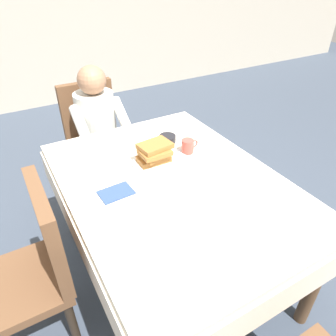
% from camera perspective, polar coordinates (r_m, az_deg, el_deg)
% --- Properties ---
extents(ground_plane, '(14.00, 14.00, 0.00)m').
position_cam_1_polar(ground_plane, '(2.21, 0.76, -17.98)').
color(ground_plane, '#3D4756').
extents(dining_table_main, '(1.12, 1.52, 0.74)m').
position_cam_1_polar(dining_table_main, '(1.75, 0.92, -4.72)').
color(dining_table_main, silver).
rests_on(dining_table_main, ground).
extents(chair_diner, '(0.44, 0.45, 0.93)m').
position_cam_1_polar(chair_diner, '(2.71, -13.33, 6.38)').
color(chair_diner, brown).
rests_on(chair_diner, ground).
extents(diner_person, '(0.40, 0.43, 1.12)m').
position_cam_1_polar(diner_person, '(2.51, -12.60, 7.79)').
color(diner_person, silver).
rests_on(diner_person, ground).
extents(chair_left_side, '(0.45, 0.44, 0.93)m').
position_cam_1_polar(chair_left_side, '(1.69, -23.24, -15.76)').
color(chair_left_side, brown).
rests_on(chair_left_side, ground).
extents(plate_breakfast, '(0.28, 0.28, 0.02)m').
position_cam_1_polar(plate_breakfast, '(1.83, -2.08, 0.97)').
color(plate_breakfast, white).
rests_on(plate_breakfast, dining_table_main).
extents(breakfast_stack, '(0.20, 0.16, 0.11)m').
position_cam_1_polar(breakfast_stack, '(1.79, -2.48, 2.80)').
color(breakfast_stack, '#A36B33').
rests_on(breakfast_stack, plate_breakfast).
extents(cup_coffee, '(0.11, 0.08, 0.08)m').
position_cam_1_polar(cup_coffee, '(1.93, 3.67, 4.03)').
color(cup_coffee, '#B24C42').
rests_on(cup_coffee, dining_table_main).
extents(bowl_butter, '(0.11, 0.11, 0.04)m').
position_cam_1_polar(bowl_butter, '(2.05, -0.12, 5.38)').
color(bowl_butter, black).
rests_on(bowl_butter, dining_table_main).
extents(syrup_pitcher, '(0.08, 0.08, 0.07)m').
position_cam_1_polar(syrup_pitcher, '(1.87, -11.81, 2.16)').
color(syrup_pitcher, silver).
rests_on(syrup_pitcher, dining_table_main).
extents(fork_left_of_plate, '(0.01, 0.18, 0.00)m').
position_cam_1_polar(fork_left_of_plate, '(1.75, -7.25, -1.18)').
color(fork_left_of_plate, silver).
rests_on(fork_left_of_plate, dining_table_main).
extents(knife_right_of_plate, '(0.02, 0.20, 0.00)m').
position_cam_1_polar(knife_right_of_plate, '(1.90, 3.28, 2.09)').
color(knife_right_of_plate, silver).
rests_on(knife_right_of_plate, dining_table_main).
extents(spoon_near_edge, '(0.15, 0.05, 0.00)m').
position_cam_1_polar(spoon_near_edge, '(1.62, 2.83, -4.13)').
color(spoon_near_edge, silver).
rests_on(spoon_near_edge, dining_table_main).
extents(napkin_folded, '(0.18, 0.13, 0.01)m').
position_cam_1_polar(napkin_folded, '(1.63, -9.48, -4.45)').
color(napkin_folded, '#334C7F').
rests_on(napkin_folded, dining_table_main).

